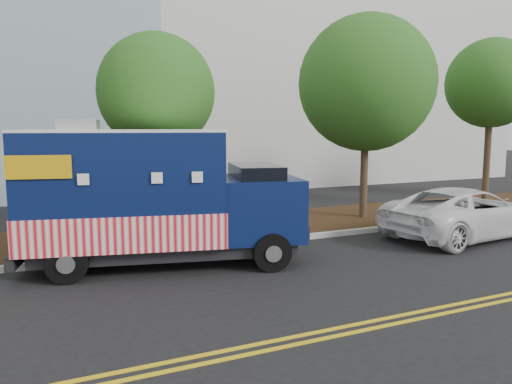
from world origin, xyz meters
name	(u,v)px	position (x,y,z in m)	size (l,w,h in m)	color
ground	(212,265)	(0.00, 0.00, 0.00)	(120.00, 120.00, 0.00)	black
curb	(194,249)	(0.00, 1.40, 0.07)	(120.00, 0.18, 0.15)	#9E9E99
mulch_strip	(173,233)	(0.00, 3.50, 0.07)	(120.00, 4.00, 0.15)	#32190D
centerline_near	(309,334)	(0.00, -4.45, 0.01)	(120.00, 0.10, 0.01)	gold
centerline_far	(317,340)	(0.00, -4.70, 0.01)	(120.00, 0.10, 0.01)	gold
tree_b	(156,92)	(-0.42, 3.34, 4.23)	(3.33, 3.33, 5.92)	#38281C
tree_c	(367,83)	(6.71, 3.09, 4.72)	(4.60, 4.60, 7.03)	#38281C
tree_d	(491,84)	(12.78, 3.19, 4.94)	(3.47, 3.47, 6.70)	#38281C
sign_post	(10,216)	(-4.31, 1.88, 1.20)	(0.06, 0.06, 2.40)	#473828
food_truck	(150,201)	(-1.32, 0.58, 1.55)	(6.83, 3.76, 3.41)	black
white_car	(466,213)	(7.82, -0.37, 0.74)	(2.47, 5.35, 1.49)	white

